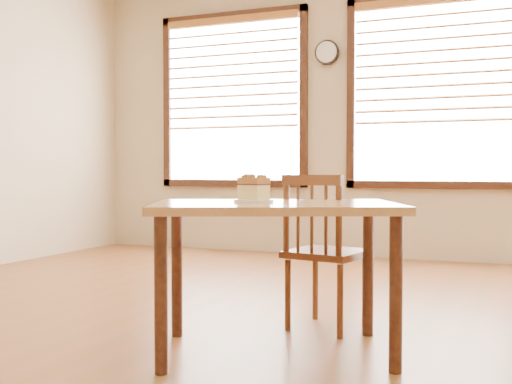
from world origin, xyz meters
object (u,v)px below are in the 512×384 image
at_px(wall_clock, 327,52).
at_px(cake_slice, 253,187).
at_px(plate, 254,201).
at_px(cafe_table_main, 275,223).
at_px(cafe_chair_main, 324,251).

relative_size(wall_clock, cake_slice, 1.64).
height_order(plate, cake_slice, cake_slice).
bearing_deg(plate, cafe_table_main, 22.45).
distance_m(wall_clock, plate, 3.96).
bearing_deg(cafe_chair_main, cake_slice, 82.44).
bearing_deg(cafe_table_main, cake_slice, 179.21).
height_order(cafe_table_main, cafe_chair_main, cafe_chair_main).
bearing_deg(cafe_chair_main, plate, 82.49).
bearing_deg(plate, wall_clock, 100.78).
xyz_separation_m(plate, cake_slice, (-0.00, -0.00, 0.07)).
bearing_deg(cafe_chair_main, wall_clock, -62.90).
bearing_deg(cafe_chair_main, cafe_table_main, 91.17).
bearing_deg(plate, cafe_chair_main, 71.48).
relative_size(wall_clock, cafe_chair_main, 0.29).
bearing_deg(cake_slice, cafe_chair_main, 89.59).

